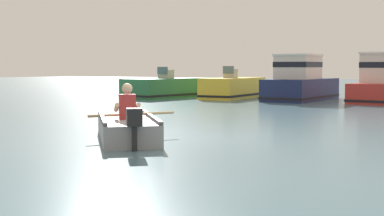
% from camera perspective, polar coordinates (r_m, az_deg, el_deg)
% --- Properties ---
extents(ground_plane, '(120.00, 120.00, 0.00)m').
position_cam_1_polar(ground_plane, '(11.85, -0.91, -3.06)').
color(ground_plane, slate).
extents(rowboat_with_person, '(2.96, 3.16, 1.19)m').
position_cam_1_polar(rowboat_with_person, '(11.59, -6.86, -2.01)').
color(rowboat_with_person, gray).
rests_on(rowboat_with_person, ground).
extents(moored_boat_green, '(2.76, 5.74, 1.54)m').
position_cam_1_polar(moored_boat_green, '(27.67, -2.18, 2.10)').
color(moored_boat_green, '#287042').
rests_on(moored_boat_green, ground).
extents(moored_boat_yellow, '(1.80, 4.55, 1.57)m').
position_cam_1_polar(moored_boat_yellow, '(26.99, 4.34, 2.07)').
color(moored_boat_yellow, gold).
rests_on(moored_boat_yellow, ground).
extents(moored_boat_navy, '(2.20, 5.06, 2.11)m').
position_cam_1_polar(moored_boat_navy, '(25.59, 11.29, 2.57)').
color(moored_boat_navy, '#19234C').
rests_on(moored_boat_navy, ground).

